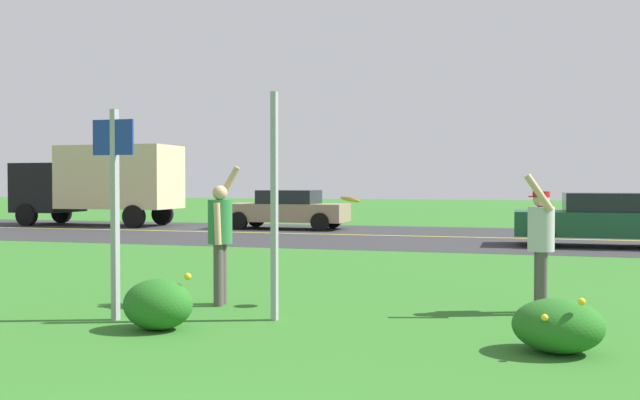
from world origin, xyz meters
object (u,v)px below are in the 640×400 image
person_thrower_green_shirt (220,233)px  frisbee_orange (350,200)px  person_catcher_red_cap_gray_shirt (541,239)px  car_tan_center_right (287,209)px  car_dark_green_center_left (602,219)px  box_truck_black (100,181)px  sign_post_near_path (114,193)px  sign_post_by_roadside (274,206)px

person_thrower_green_shirt → frisbee_orange: bearing=15.8°
person_catcher_red_cap_gray_shirt → car_tan_center_right: size_ratio=0.41×
person_catcher_red_cap_gray_shirt → car_dark_green_center_left: (1.93, 10.36, -0.25)m
car_dark_green_center_left → box_truck_black: size_ratio=0.67×
sign_post_near_path → car_dark_green_center_left: size_ratio=0.58×
car_tan_center_right → box_truck_black: box_truck_black is taller
car_dark_green_center_left → box_truck_black: box_truck_black is taller
person_thrower_green_shirt → person_catcher_red_cap_gray_shirt: bearing=7.7°
person_catcher_red_cap_gray_shirt → person_thrower_green_shirt: bearing=-172.3°
sign_post_near_path → frisbee_orange: bearing=35.4°
car_dark_green_center_left → person_thrower_green_shirt: bearing=-119.7°
sign_post_by_roadside → car_dark_green_center_left: (5.14, 11.73, -0.68)m
person_thrower_green_shirt → car_dark_green_center_left: bearing=60.3°
sign_post_near_path → car_tan_center_right: (-3.37, 16.75, -0.85)m
frisbee_orange → sign_post_near_path: bearing=-144.6°
sign_post_near_path → sign_post_by_roadside: bearing=15.6°
sign_post_near_path → frisbee_orange: size_ratio=9.20×
sign_post_near_path → person_thrower_green_shirt: bearing=58.2°
person_catcher_red_cap_gray_shirt → box_truck_black: size_ratio=0.27×
car_tan_center_right → car_dark_green_center_left: bearing=-23.2°
sign_post_near_path → sign_post_by_roadside: size_ratio=0.92×
person_catcher_red_cap_gray_shirt → car_dark_green_center_left: bearing=79.4°
car_dark_green_center_left → box_truck_black: bearing=166.3°
person_thrower_green_shirt → frisbee_orange: (1.75, 0.50, 0.46)m
car_dark_green_center_left → frisbee_orange: bearing=-113.2°
sign_post_near_path → person_thrower_green_shirt: size_ratio=1.34×
person_thrower_green_shirt → car_dark_green_center_left: size_ratio=0.44×
person_thrower_green_shirt → car_dark_green_center_left: person_thrower_green_shirt is taller
frisbee_orange → car_dark_green_center_left: size_ratio=0.06×
car_tan_center_right → person_thrower_green_shirt: bearing=-74.8°
sign_post_near_path → box_truck_black: 20.23m
car_tan_center_right → frisbee_orange: bearing=-68.2°
sign_post_by_roadside → person_thrower_green_shirt: bearing=143.8°
sign_post_by_roadside → frisbee_orange: 1.46m
person_thrower_green_shirt → frisbee_orange: size_ratio=6.86×
person_thrower_green_shirt → car_tan_center_right: bearing=105.2°
car_tan_center_right → sign_post_near_path: bearing=-78.6°
car_tan_center_right → box_truck_black: bearing=-180.0°
person_thrower_green_shirt → person_catcher_red_cap_gray_shirt: size_ratio=1.07×
person_catcher_red_cap_gray_shirt → sign_post_near_path: bearing=-159.5°
person_thrower_green_shirt → sign_post_near_path: bearing=-121.8°
sign_post_near_path → car_dark_green_center_left: bearing=60.1°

